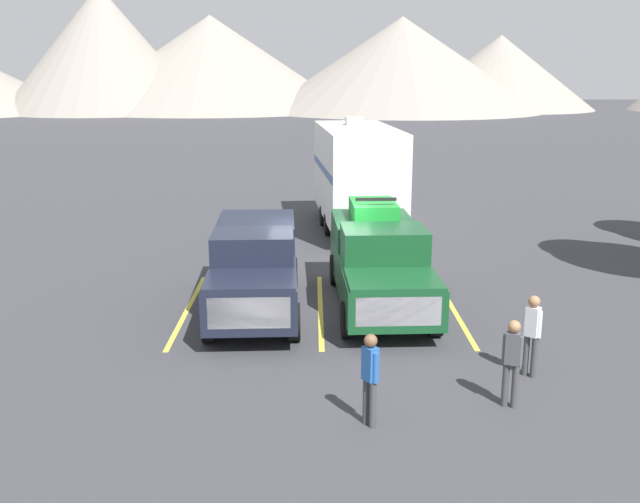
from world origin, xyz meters
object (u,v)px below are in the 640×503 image
at_px(person_c, 370,373).
at_px(person_b, 532,330).
at_px(camper_trailer_a, 357,172).
at_px(pickup_truck_a, 255,265).
at_px(person_a, 512,358).
at_px(pickup_truck_b, 379,259).

bearing_deg(person_c, person_b, 30.70).
relative_size(camper_trailer_a, person_c, 4.92).
distance_m(pickup_truck_a, person_a, 7.12).
bearing_deg(pickup_truck_a, person_a, -47.09).
distance_m(person_a, person_b, 1.46).
distance_m(pickup_truck_a, person_b, 6.82).
bearing_deg(person_b, pickup_truck_b, 119.87).
height_order(pickup_truck_a, camper_trailer_a, camper_trailer_a).
relative_size(person_b, person_c, 1.01).
xyz_separation_m(pickup_truck_b, camper_trailer_a, (-0.04, 8.49, 0.95)).
height_order(camper_trailer_a, person_c, camper_trailer_a).
distance_m(pickup_truck_a, pickup_truck_b, 3.09).
relative_size(pickup_truck_b, person_a, 3.73).
bearing_deg(pickup_truck_a, person_b, -35.29).
distance_m(person_a, person_c, 2.59).
height_order(pickup_truck_a, person_c, pickup_truck_a).
height_order(camper_trailer_a, person_b, camper_trailer_a).
relative_size(camper_trailer_a, person_a, 4.96).
distance_m(pickup_truck_b, camper_trailer_a, 8.55).
bearing_deg(camper_trailer_a, pickup_truck_a, -108.69).
relative_size(pickup_truck_b, camper_trailer_a, 0.75).
bearing_deg(person_c, person_a, 14.51).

